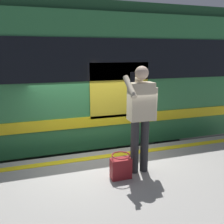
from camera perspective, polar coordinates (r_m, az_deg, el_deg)
The scene contains 7 objects.
ground_plane at distance 5.64m, azimuth -3.56°, elevation -19.97°, with size 23.83×23.83×0.00m, color #3D3D3F.
safety_line at distance 4.82m, azimuth -2.88°, elevation -10.60°, with size 14.51×0.16×0.01m, color yellow.
track_rail_near at distance 6.63m, azimuth -6.27°, elevation -13.65°, with size 19.25×0.08×0.16m, color slate.
track_rail_far at distance 7.91m, azimuth -8.40°, elevation -8.97°, with size 19.25×0.08×0.16m, color slate.
train_carriage at distance 6.51m, azimuth -17.40°, elevation 8.24°, with size 10.00×2.83×4.06m.
passenger at distance 3.96m, azimuth 6.78°, elevation 0.18°, with size 0.57×0.55×1.80m.
handbag at distance 4.01m, azimuth 2.10°, elevation -12.98°, with size 0.33×0.30×0.41m.
Camera 1 is at (1.11, 4.54, 3.15)m, focal length 38.54 mm.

